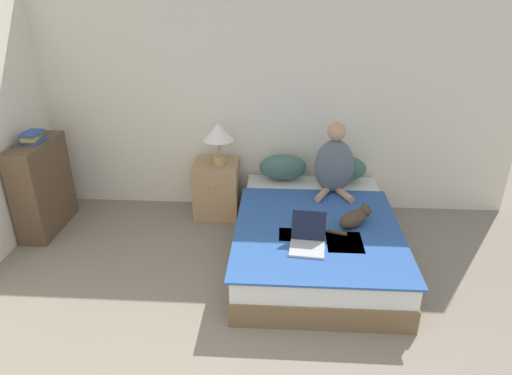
% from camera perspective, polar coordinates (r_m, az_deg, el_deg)
% --- Properties ---
extents(wall_back, '(5.74, 0.05, 2.55)m').
position_cam_1_polar(wall_back, '(5.07, -0.06, 11.03)').
color(wall_back, silver).
rests_on(wall_back, ground_plane).
extents(bed, '(1.49, 2.10, 0.42)m').
position_cam_1_polar(bed, '(4.44, 7.44, -6.27)').
color(bed, brown).
rests_on(bed, ground_plane).
extents(pillow_near, '(0.53, 0.27, 0.29)m').
position_cam_1_polar(pillow_near, '(5.07, 3.39, 2.55)').
color(pillow_near, '#42665B').
rests_on(pillow_near, bed).
extents(pillow_far, '(0.53, 0.27, 0.29)m').
position_cam_1_polar(pillow_far, '(5.11, 10.73, 2.34)').
color(pillow_far, '#42665B').
rests_on(pillow_far, bed).
extents(person_sitting, '(0.40, 0.40, 0.76)m').
position_cam_1_polar(person_sitting, '(4.76, 9.75, 2.94)').
color(person_sitting, slate).
rests_on(person_sitting, bed).
extents(cat_tabby, '(0.43, 0.37, 0.17)m').
position_cam_1_polar(cat_tabby, '(4.23, 12.25, -3.69)').
color(cat_tabby, '#473828').
rests_on(cat_tabby, bed).
extents(laptop_open, '(0.32, 0.34, 0.27)m').
position_cam_1_polar(laptop_open, '(3.87, 6.47, -6.59)').
color(laptop_open, '#B7B7BC').
rests_on(laptop_open, bed).
extents(nightstand, '(0.49, 0.47, 0.63)m').
position_cam_1_polar(nightstand, '(5.16, -4.92, -0.16)').
color(nightstand, tan).
rests_on(nightstand, ground_plane).
extents(table_lamp, '(0.34, 0.34, 0.46)m').
position_cam_1_polar(table_lamp, '(4.89, -4.73, 6.70)').
color(table_lamp, tan).
rests_on(table_lamp, nightstand).
extents(bookshelf, '(0.28, 0.79, 0.98)m').
position_cam_1_polar(bookshelf, '(5.28, -25.13, 0.11)').
color(bookshelf, brown).
rests_on(bookshelf, ground_plane).
extents(book_stack_top, '(0.20, 0.24, 0.11)m').
position_cam_1_polar(book_stack_top, '(5.09, -26.18, 5.66)').
color(book_stack_top, '#334C8E').
rests_on(book_stack_top, bookshelf).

